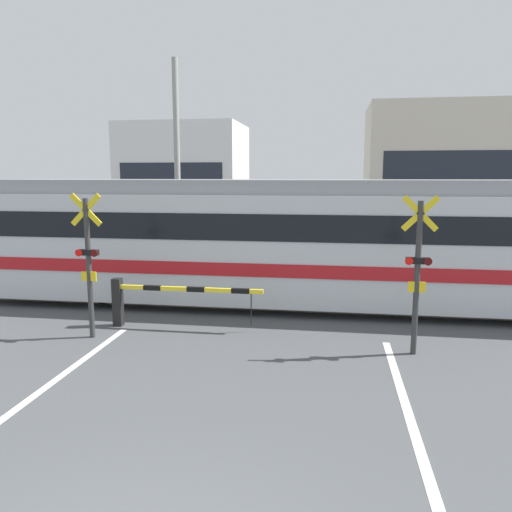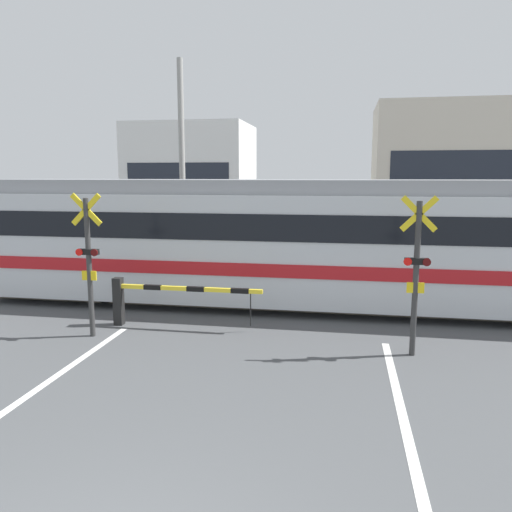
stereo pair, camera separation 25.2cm
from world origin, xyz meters
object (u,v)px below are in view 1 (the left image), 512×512
Objects in this scene: crossing_signal_left at (88,259)px; crossing_signal_right at (418,268)px; crossing_barrier_far at (350,262)px; crossing_barrier_near at (153,296)px; commuter_train at (303,239)px; pedestrian at (291,239)px.

crossing_signal_left and crossing_signal_right have the same top height.
crossing_signal_left is (-5.57, -6.07, 0.96)m from crossing_barrier_far.
crossing_signal_right reaches higher than crossing_barrier_far.
crossing_signal_left reaches higher than crossing_barrier_near.
crossing_barrier_near and crossing_barrier_far have the same top height.
crossing_signal_right is at bearing -55.43° from commuter_train.
pedestrian is at bearing 118.52° from crossing_barrier_far.
commuter_train is at bearing -116.13° from crossing_barrier_far.
commuter_train is 5.46m from crossing_signal_left.
commuter_train reaches higher than crossing_barrier_far.
commuter_train is at bearing -82.61° from pedestrian.
crossing_signal_left is 1.00× the size of crossing_signal_right.
crossing_signal_left is 1.93× the size of pedestrian.
commuter_train is 4.23m from crossing_barrier_near.
crossing_barrier_far is at bearing 99.69° from crossing_signal_right.
crossing_signal_right is at bearing -72.32° from pedestrian.
crossing_signal_left reaches higher than pedestrian.
commuter_train is at bearing 38.59° from crossing_signal_left.
crossing_barrier_far is 1.13× the size of crossing_signal_right.
pedestrian is at bearing 71.33° from crossing_signal_left.
crossing_barrier_near is 6.89m from crossing_barrier_far.
crossing_barrier_far is 1.13× the size of crossing_signal_left.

